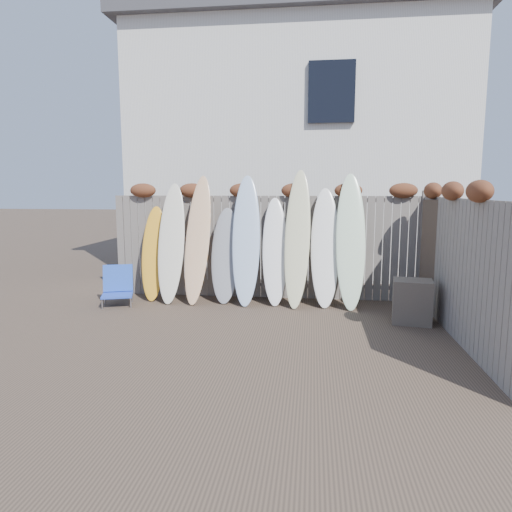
# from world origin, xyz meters

# --- Properties ---
(ground) EXTENTS (80.00, 80.00, 0.00)m
(ground) POSITION_xyz_m (0.00, 0.00, 0.00)
(ground) COLOR #493A2D
(back_fence) EXTENTS (6.05, 0.28, 2.24)m
(back_fence) POSITION_xyz_m (0.06, 2.39, 1.18)
(back_fence) COLOR slate
(back_fence) RESTS_ON ground
(right_fence) EXTENTS (0.28, 4.40, 2.24)m
(right_fence) POSITION_xyz_m (2.99, 0.25, 1.14)
(right_fence) COLOR slate
(right_fence) RESTS_ON ground
(house) EXTENTS (8.50, 5.50, 6.33)m
(house) POSITION_xyz_m (0.50, 6.50, 3.20)
(house) COLOR silver
(house) RESTS_ON ground
(beach_chair) EXTENTS (0.70, 0.72, 0.72)m
(beach_chair) POSITION_xyz_m (-2.63, 1.50, 0.33)
(beach_chair) COLOR blue
(beach_chair) RESTS_ON ground
(wooden_crate) EXTENTS (0.67, 0.59, 0.70)m
(wooden_crate) POSITION_xyz_m (2.55, 0.95, 0.35)
(wooden_crate) COLOR #51423D
(wooden_crate) RESTS_ON ground
(lattice_panel) EXTENTS (0.57, 1.22, 1.95)m
(lattice_panel) POSITION_xyz_m (3.11, 1.20, 0.98)
(lattice_panel) COLOR #4B422D
(lattice_panel) RESTS_ON ground
(surfboard_0) EXTENTS (0.51, 0.67, 1.80)m
(surfboard_0) POSITION_xyz_m (-2.10, 2.03, 0.90)
(surfboard_0) COLOR gold
(surfboard_0) RESTS_ON ground
(surfboard_1) EXTENTS (0.52, 0.80, 2.24)m
(surfboard_1) POSITION_xyz_m (-1.71, 1.91, 1.12)
(surfboard_1) COLOR beige
(surfboard_1) RESTS_ON ground
(surfboard_2) EXTENTS (0.54, 0.88, 2.39)m
(surfboard_2) POSITION_xyz_m (-1.19, 1.92, 1.20)
(surfboard_2) COLOR #DBAF61
(surfboard_2) RESTS_ON ground
(surfboard_3) EXTENTS (0.56, 0.65, 1.78)m
(surfboard_3) POSITION_xyz_m (-0.68, 1.99, 0.89)
(surfboard_3) COLOR gray
(surfboard_3) RESTS_ON ground
(surfboard_4) EXTENTS (0.57, 0.87, 2.40)m
(surfboard_4) POSITION_xyz_m (-0.28, 1.93, 1.20)
(surfboard_4) COLOR #A3BEE3
(surfboard_4) RESTS_ON ground
(surfboard_5) EXTENTS (0.53, 0.74, 1.98)m
(surfboard_5) POSITION_xyz_m (0.26, 1.97, 0.99)
(surfboard_5) COLOR white
(surfboard_5) RESTS_ON ground
(surfboard_6) EXTENTS (0.53, 0.90, 2.49)m
(surfboard_6) POSITION_xyz_m (0.68, 1.90, 1.25)
(surfboard_6) COLOR beige
(surfboard_6) RESTS_ON ground
(surfboard_7) EXTENTS (0.54, 0.77, 2.16)m
(surfboard_7) POSITION_xyz_m (1.18, 1.96, 1.08)
(surfboard_7) COLOR white
(surfboard_7) RESTS_ON ground
(surfboard_8) EXTENTS (0.53, 0.85, 2.42)m
(surfboard_8) POSITION_xyz_m (1.63, 1.89, 1.21)
(surfboard_8) COLOR silver
(surfboard_8) RESTS_ON ground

